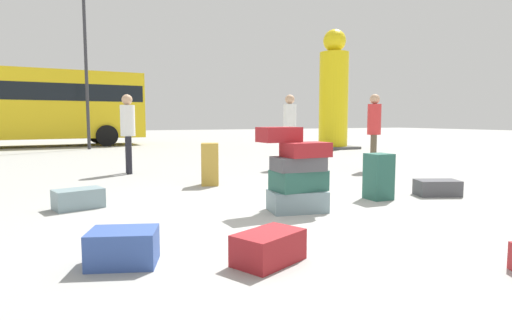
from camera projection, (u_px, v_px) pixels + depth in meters
The scene contains 14 objects.
ground_plane at pixel (284, 216), 4.93m from camera, with size 80.00×80.00×0.00m, color #9E9E99.
suitcase_tower at pixel (297, 174), 5.17m from camera, with size 0.82×0.60×1.05m.
suitcase_maroon_foreground_near at pixel (269, 247), 3.33m from camera, with size 0.57×0.35×0.25m, color maroon.
suitcase_teal_white_trunk at pixel (379, 176), 5.96m from camera, with size 0.32×0.32×0.66m, color #26594C.
suitcase_charcoal_left_side at pixel (437, 188), 6.27m from camera, with size 0.61×0.35×0.23m, color #4C4C51.
suitcase_slate_upright_blue at pixel (78, 199), 5.36m from camera, with size 0.58×0.34×0.25m, color gray.
suitcase_tan_foreground_far at pixel (210, 164), 7.24m from camera, with size 0.29×0.30×0.73m, color #B28C33.
suitcase_navy_right_side at pixel (123, 247), 3.28m from camera, with size 0.52×0.38×0.28m, color #334F99.
person_bearded_onlooker at pixel (290, 124), 9.79m from camera, with size 0.30×0.30×1.72m.
person_tourist_with_camera at pixel (128, 127), 8.73m from camera, with size 0.30×0.34×1.66m.
person_passerby_in_red at pixel (374, 125), 9.35m from camera, with size 0.30×0.30×1.70m.
yellow_dummy_statue at pixel (334, 96), 16.15m from camera, with size 1.55×1.55×4.56m.
parked_bus at pixel (23, 102), 17.18m from camera, with size 9.59×3.24×3.15m.
lamp_post at pixel (85, 43), 15.61m from camera, with size 0.36×0.36×6.12m.
Camera 1 is at (-2.34, -4.26, 1.14)m, focal length 29.32 mm.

